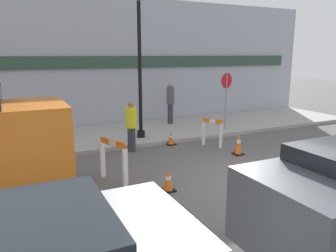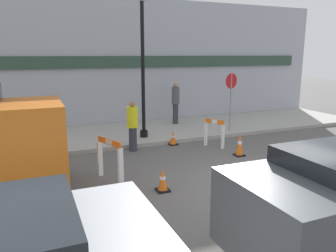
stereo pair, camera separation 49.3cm
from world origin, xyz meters
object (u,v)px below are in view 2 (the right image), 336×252
person_worker (133,125)px  person_pedestrian (176,101)px  streetlamp_post (142,44)px  stop_sign (231,92)px

person_worker → person_pedestrian: 3.99m
streetlamp_post → person_worker: (-0.76, -1.12, -2.58)m
streetlamp_post → person_pedestrian: 3.55m
streetlamp_post → person_pedestrian: size_ratio=2.86×
streetlamp_post → stop_sign: bearing=-5.3°
stop_sign → person_pedestrian: (-1.46, 2.04, -0.54)m
stop_sign → streetlamp_post: bearing=-18.9°
person_worker → person_pedestrian: bearing=110.0°
person_pedestrian → stop_sign: bearing=111.4°
stop_sign → person_worker: size_ratio=1.37×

